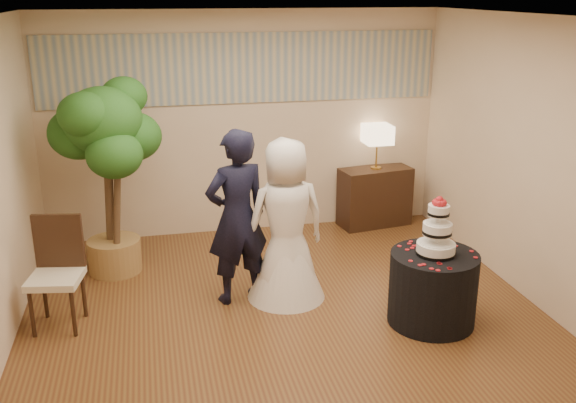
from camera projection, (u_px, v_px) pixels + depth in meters
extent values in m
cube|color=brown|center=(287.00, 318.00, 6.19)|extent=(5.00, 5.00, 0.00)
cube|color=white|center=(287.00, 17.00, 5.31)|extent=(5.00, 5.00, 0.00)
cube|color=beige|center=(244.00, 124.00, 8.06)|extent=(5.00, 0.06, 2.80)
cube|color=beige|center=(387.00, 307.00, 3.43)|extent=(5.00, 0.06, 2.80)
cube|color=beige|center=(536.00, 163.00, 6.26)|extent=(0.06, 5.00, 2.80)
cube|color=#9FA496|center=(243.00, 68.00, 7.83)|extent=(4.90, 0.02, 0.85)
imported|color=black|center=(237.00, 217.00, 6.30)|extent=(0.74, 0.59, 1.78)
imported|color=white|center=(286.00, 220.00, 6.37)|extent=(0.91, 0.89, 1.67)
cylinder|color=black|center=(433.00, 288.00, 6.02)|extent=(0.92, 0.92, 0.70)
cube|color=black|center=(375.00, 197.00, 8.54)|extent=(0.99, 0.56, 0.78)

